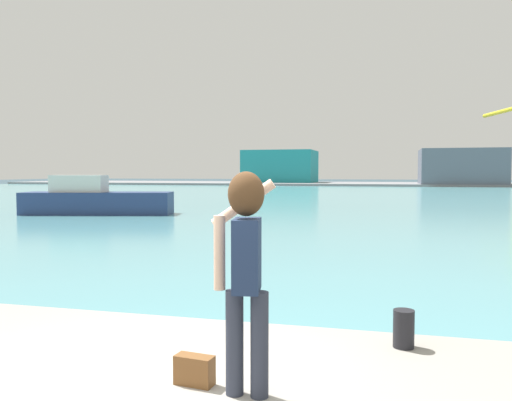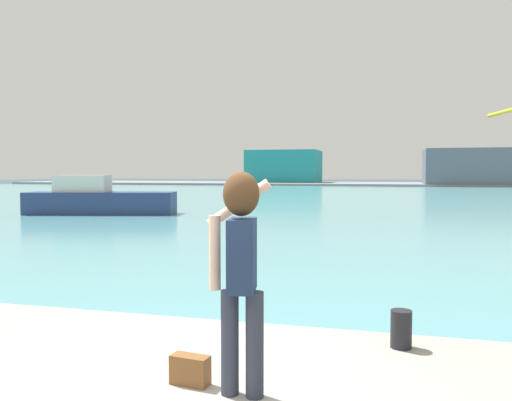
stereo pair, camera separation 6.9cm
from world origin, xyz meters
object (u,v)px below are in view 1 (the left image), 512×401
object	(u,v)px
warehouse_left	(281,166)
warehouse_right	(461,167)
handbag	(194,370)
harbor_bollard	(404,329)
port_crane	(512,132)
boat_moored	(95,200)
person_photographer	(245,259)

from	to	relation	value
warehouse_left	warehouse_right	distance (m)	32.04
handbag	harbor_bollard	xyz separation A→B (m)	(1.68, 1.36, 0.07)
warehouse_right	port_crane	bearing A→B (deg)	23.51
boat_moored	warehouse_left	bearing A→B (deg)	79.92
person_photographer	handbag	xyz separation A→B (m)	(-0.46, 0.09, -0.95)
handbag	harbor_bollard	bearing A→B (deg)	39.01
person_photographer	warehouse_right	distance (m)	88.67
person_photographer	handbag	world-z (taller)	person_photographer
warehouse_right	harbor_bollard	bearing A→B (deg)	-97.48
harbor_bollard	warehouse_right	xyz separation A→B (m)	(11.34, 86.31, 2.41)
warehouse_right	port_crane	xyz separation A→B (m)	(8.35, 3.63, 5.73)
boat_moored	warehouse_left	xyz separation A→B (m)	(-4.22, 71.55, 2.56)
handbag	harbor_bollard	distance (m)	2.16
person_photographer	warehouse_right	xyz separation A→B (m)	(12.56, 87.76, 1.53)
warehouse_left	harbor_bollard	bearing A→B (deg)	-77.61
boat_moored	warehouse_right	size ratio (longest dim) A/B	0.64
person_photographer	port_crane	size ratio (longest dim) A/B	0.13
handbag	boat_moored	distance (m)	26.04
handbag	warehouse_right	bearing A→B (deg)	81.56
warehouse_right	port_crane	world-z (taller)	port_crane
boat_moored	handbag	bearing A→B (deg)	-70.12
warehouse_right	boat_moored	bearing A→B (deg)	-112.52
port_crane	boat_moored	bearing A→B (deg)	-117.15
handbag	boat_moored	xyz separation A→B (m)	(-14.31, 21.76, 0.05)
handbag	port_crane	distance (m)	94.13
handbag	boat_moored	world-z (taller)	boat_moored
port_crane	warehouse_left	bearing A→B (deg)	177.12
harbor_bollard	warehouse_right	world-z (taller)	warehouse_right
boat_moored	harbor_bollard	bearing A→B (deg)	-65.37
boat_moored	port_crane	xyz separation A→B (m)	(35.67, 69.54, 8.15)
boat_moored	warehouse_left	distance (m)	71.72
harbor_bollard	boat_moored	size ratio (longest dim) A/B	0.04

